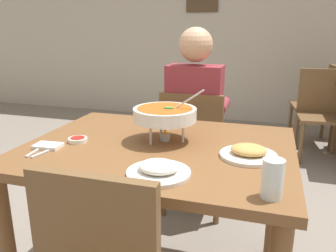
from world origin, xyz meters
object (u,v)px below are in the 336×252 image
at_px(chair_diner_main, 194,147).
at_px(diner_main, 195,113).
at_px(drink_glass, 272,181).
at_px(dining_table_main, 159,167).
at_px(curry_bowl, 165,115).
at_px(appetizer_plate, 248,153).
at_px(sauce_dish, 78,140).
at_px(chair_bg_right, 320,108).
at_px(chair_bg_corner, 322,100).
at_px(rice_plate, 159,170).

height_order(chair_diner_main, diner_main, diner_main).
xyz_separation_m(chair_diner_main, drink_glass, (0.51, -1.14, 0.33)).
relative_size(dining_table_main, curry_bowl, 3.67).
xyz_separation_m(appetizer_plate, sauce_dish, (-0.79, -0.04, -0.01)).
bearing_deg(diner_main, chair_diner_main, -90.00).
bearing_deg(appetizer_plate, dining_table_main, 174.93).
relative_size(appetizer_plate, chair_bg_right, 0.27).
height_order(chair_diner_main, sauce_dish, chair_diner_main).
xyz_separation_m(curry_bowl, chair_bg_corner, (1.04, 2.64, -0.40)).
height_order(appetizer_plate, drink_glass, drink_glass).
bearing_deg(chair_bg_corner, sauce_dish, -117.15).
bearing_deg(curry_bowl, diner_main, 90.68).
bearing_deg(sauce_dish, chair_diner_main, 65.36).
distance_m(chair_diner_main, curry_bowl, 0.80).
relative_size(chair_diner_main, diner_main, 0.69).
distance_m(dining_table_main, chair_bg_right, 2.48).
height_order(chair_diner_main, drink_glass, drink_glass).
bearing_deg(dining_table_main, drink_glass, -36.52).
xyz_separation_m(appetizer_plate, chair_bg_corner, (0.64, 2.75, -0.29)).
bearing_deg(diner_main, appetizer_plate, -63.73).
height_order(sauce_dish, chair_bg_corner, chair_bg_corner).
relative_size(diner_main, curry_bowl, 3.94).
relative_size(dining_table_main, chair_diner_main, 1.36).
bearing_deg(appetizer_plate, chair_diner_main, 117.19).
bearing_deg(chair_bg_right, drink_glass, -100.17).
distance_m(drink_glass, chair_bg_corner, 3.15).
relative_size(diner_main, drink_glass, 10.08).
height_order(rice_plate, drink_glass, drink_glass).
bearing_deg(curry_bowl, chair_bg_right, 66.17).
bearing_deg(sauce_dish, diner_main, 66.19).
bearing_deg(rice_plate, chair_bg_corner, 72.74).
xyz_separation_m(drink_glass, chair_bg_corner, (0.54, 3.09, -0.33)).
bearing_deg(dining_table_main, sauce_dish, -169.40).
height_order(chair_diner_main, appetizer_plate, chair_diner_main).
height_order(curry_bowl, rice_plate, curry_bowl).
relative_size(dining_table_main, diner_main, 0.93).
bearing_deg(sauce_dish, dining_table_main, 10.60).
relative_size(dining_table_main, sauce_dish, 13.56).
xyz_separation_m(dining_table_main, chair_bg_right, (0.98, 2.27, -0.16)).
relative_size(appetizer_plate, sauce_dish, 2.67).
relative_size(diner_main, appetizer_plate, 5.46).
bearing_deg(rice_plate, curry_bowl, 104.01).
xyz_separation_m(chair_diner_main, rice_plate, (0.11, -1.08, 0.29)).
xyz_separation_m(sauce_dish, drink_glass, (0.89, -0.30, 0.05)).
xyz_separation_m(dining_table_main, sauce_dish, (-0.38, -0.07, 0.12)).
bearing_deg(appetizer_plate, rice_plate, -137.50).
bearing_deg(rice_plate, chair_bg_right, 71.31).
height_order(chair_diner_main, chair_bg_right, same).
bearing_deg(curry_bowl, drink_glass, -41.87).
relative_size(chair_bg_right, chair_bg_corner, 1.00).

